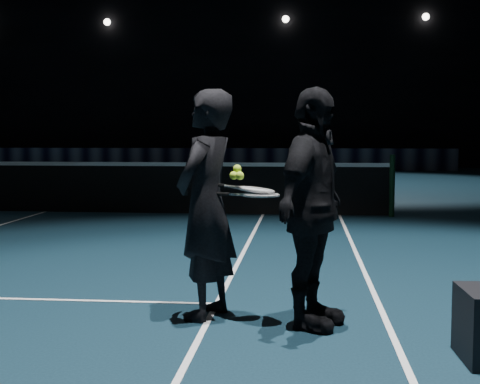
{
  "coord_description": "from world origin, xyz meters",
  "views": [
    {
      "loc": [
        4.84,
        -11.97,
        1.45
      ],
      "look_at": [
        4.36,
        -6.89,
        1.01
      ],
      "focal_mm": 50.0,
      "sensor_mm": 36.0,
      "label": 1
    }
  ],
  "objects_px": {
    "player_a": "(206,204)",
    "player_b": "(312,208)",
    "racket_lower": "(261,195)",
    "racket_upper": "(256,190)",
    "tennis_balls": "(237,174)"
  },
  "relations": [
    {
      "from": "player_a",
      "to": "player_b",
      "type": "bearing_deg",
      "value": 94.78
    },
    {
      "from": "player_a",
      "to": "player_b",
      "type": "xyz_separation_m",
      "value": [
        0.83,
        -0.19,
        0.0
      ]
    },
    {
      "from": "racket_lower",
      "to": "racket_upper",
      "type": "relative_size",
      "value": 1.0
    },
    {
      "from": "player_a",
      "to": "racket_lower",
      "type": "relative_size",
      "value": 2.65
    },
    {
      "from": "player_b",
      "to": "racket_upper",
      "type": "bearing_deg",
      "value": 92.81
    },
    {
      "from": "player_b",
      "to": "racket_lower",
      "type": "relative_size",
      "value": 2.65
    },
    {
      "from": "player_b",
      "to": "racket_lower",
      "type": "bearing_deg",
      "value": 97.89
    },
    {
      "from": "racket_upper",
      "to": "racket_lower",
      "type": "bearing_deg",
      "value": -42.66
    },
    {
      "from": "player_b",
      "to": "racket_upper",
      "type": "distance_m",
      "value": 0.47
    },
    {
      "from": "player_a",
      "to": "tennis_balls",
      "type": "xyz_separation_m",
      "value": [
        0.25,
        -0.05,
        0.25
      ]
    },
    {
      "from": "player_a",
      "to": "racket_upper",
      "type": "xyz_separation_m",
      "value": [
        0.4,
        -0.05,
        0.12
      ]
    },
    {
      "from": "racket_lower",
      "to": "tennis_balls",
      "type": "xyz_separation_m",
      "value": [
        -0.19,
        0.05,
        0.16
      ]
    },
    {
      "from": "racket_lower",
      "to": "player_a",
      "type": "bearing_deg",
      "value": 180.0
    },
    {
      "from": "racket_lower",
      "to": "tennis_balls",
      "type": "height_order",
      "value": "tennis_balls"
    },
    {
      "from": "racket_lower",
      "to": "tennis_balls",
      "type": "relative_size",
      "value": 5.67
    }
  ]
}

